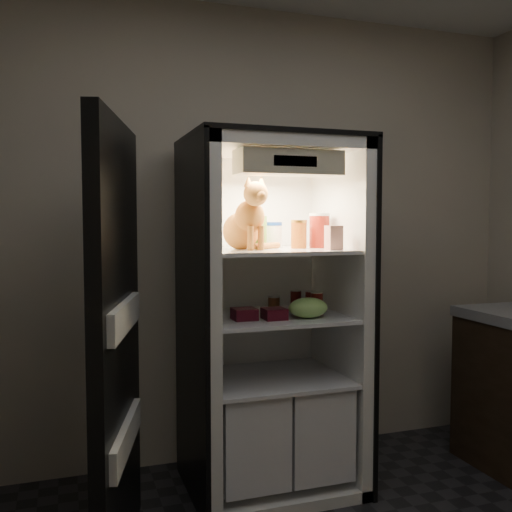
{
  "coord_description": "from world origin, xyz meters",
  "views": [
    {
      "loc": [
        -1.04,
        -1.49,
        1.44
      ],
      "look_at": [
        -0.1,
        1.32,
        1.25
      ],
      "focal_mm": 40.0,
      "sensor_mm": 36.0,
      "label": 1
    }
  ],
  "objects_px": {
    "refrigerator": "(269,340)",
    "tabby_cat": "(246,222)",
    "mayo_tub": "(273,235)",
    "soda_can_a": "(296,300)",
    "grape_bag": "(308,308)",
    "berry_box_left": "(244,314)",
    "soda_can_c": "(317,304)",
    "parmesan_shaker": "(261,232)",
    "salsa_jar": "(299,234)",
    "pepper_jar": "(319,230)",
    "condiment_jar": "(274,304)",
    "cream_carton": "(334,238)",
    "berry_box_right": "(274,314)",
    "soda_can_b": "(311,302)"
  },
  "relations": [
    {
      "from": "mayo_tub",
      "to": "berry_box_left",
      "type": "relative_size",
      "value": 1.21
    },
    {
      "from": "soda_can_a",
      "to": "soda_can_c",
      "type": "relative_size",
      "value": 0.93
    },
    {
      "from": "condiment_jar",
      "to": "grape_bag",
      "type": "distance_m",
      "value": 0.26
    },
    {
      "from": "tabby_cat",
      "to": "condiment_jar",
      "type": "xyz_separation_m",
      "value": [
        0.19,
        0.09,
        -0.44
      ]
    },
    {
      "from": "parmesan_shaker",
      "to": "condiment_jar",
      "type": "relative_size",
      "value": 1.93
    },
    {
      "from": "tabby_cat",
      "to": "salsa_jar",
      "type": "relative_size",
      "value": 2.47
    },
    {
      "from": "parmesan_shaker",
      "to": "condiment_jar",
      "type": "height_order",
      "value": "parmesan_shaker"
    },
    {
      "from": "tabby_cat",
      "to": "mayo_tub",
      "type": "bearing_deg",
      "value": 22.78
    },
    {
      "from": "tabby_cat",
      "to": "soda_can_c",
      "type": "bearing_deg",
      "value": -23.1
    },
    {
      "from": "refrigerator",
      "to": "salsa_jar",
      "type": "height_order",
      "value": "refrigerator"
    },
    {
      "from": "mayo_tub",
      "to": "pepper_jar",
      "type": "xyz_separation_m",
      "value": [
        0.23,
        -0.1,
        0.02
      ]
    },
    {
      "from": "refrigerator",
      "to": "tabby_cat",
      "type": "height_order",
      "value": "refrigerator"
    },
    {
      "from": "refrigerator",
      "to": "cream_carton",
      "type": "xyz_separation_m",
      "value": [
        0.25,
        -0.26,
        0.56
      ]
    },
    {
      "from": "tabby_cat",
      "to": "mayo_tub",
      "type": "distance_m",
      "value": 0.25
    },
    {
      "from": "cream_carton",
      "to": "soda_can_b",
      "type": "distance_m",
      "value": 0.41
    },
    {
      "from": "soda_can_a",
      "to": "soda_can_c",
      "type": "height_order",
      "value": "soda_can_c"
    },
    {
      "from": "soda_can_b",
      "to": "berry_box_left",
      "type": "bearing_deg",
      "value": -165.28
    },
    {
      "from": "tabby_cat",
      "to": "soda_can_b",
      "type": "relative_size",
      "value": 3.24
    },
    {
      "from": "tabby_cat",
      "to": "soda_can_a",
      "type": "bearing_deg",
      "value": 5.45
    },
    {
      "from": "mayo_tub",
      "to": "condiment_jar",
      "type": "bearing_deg",
      "value": -102.82
    },
    {
      "from": "refrigerator",
      "to": "soda_can_a",
      "type": "relative_size",
      "value": 16.79
    },
    {
      "from": "tabby_cat",
      "to": "cream_carton",
      "type": "relative_size",
      "value": 3.04
    },
    {
      "from": "mayo_tub",
      "to": "berry_box_left",
      "type": "distance_m",
      "value": 0.51
    },
    {
      "from": "refrigerator",
      "to": "soda_can_a",
      "type": "bearing_deg",
      "value": 11.32
    },
    {
      "from": "parmesan_shaker",
      "to": "condiment_jar",
      "type": "distance_m",
      "value": 0.4
    },
    {
      "from": "parmesan_shaker",
      "to": "condiment_jar",
      "type": "bearing_deg",
      "value": 13.43
    },
    {
      "from": "refrigerator",
      "to": "condiment_jar",
      "type": "height_order",
      "value": "refrigerator"
    },
    {
      "from": "pepper_jar",
      "to": "soda_can_c",
      "type": "relative_size",
      "value": 1.56
    },
    {
      "from": "berry_box_left",
      "to": "berry_box_right",
      "type": "bearing_deg",
      "value": -13.67
    },
    {
      "from": "salsa_jar",
      "to": "soda_can_b",
      "type": "height_order",
      "value": "salsa_jar"
    },
    {
      "from": "refrigerator",
      "to": "tabby_cat",
      "type": "bearing_deg",
      "value": -157.25
    },
    {
      "from": "pepper_jar",
      "to": "berry_box_left",
      "type": "xyz_separation_m",
      "value": [
        -0.47,
        -0.13,
        -0.42
      ]
    },
    {
      "from": "salsa_jar",
      "to": "berry_box_left",
      "type": "relative_size",
      "value": 1.31
    },
    {
      "from": "parmesan_shaker",
      "to": "cream_carton",
      "type": "distance_m",
      "value": 0.4
    },
    {
      "from": "refrigerator",
      "to": "grape_bag",
      "type": "xyz_separation_m",
      "value": [
        0.14,
        -0.21,
        0.2
      ]
    },
    {
      "from": "berry_box_left",
      "to": "berry_box_right",
      "type": "relative_size",
      "value": 1.04
    },
    {
      "from": "soda_can_b",
      "to": "condiment_jar",
      "type": "distance_m",
      "value": 0.2
    },
    {
      "from": "pepper_jar",
      "to": "condiment_jar",
      "type": "height_order",
      "value": "pepper_jar"
    },
    {
      "from": "mayo_tub",
      "to": "grape_bag",
      "type": "distance_m",
      "value": 0.47
    },
    {
      "from": "refrigerator",
      "to": "soda_can_b",
      "type": "xyz_separation_m",
      "value": [
        0.23,
        -0.05,
        0.21
      ]
    },
    {
      "from": "parmesan_shaker",
      "to": "salsa_jar",
      "type": "height_order",
      "value": "parmesan_shaker"
    },
    {
      "from": "parmesan_shaker",
      "to": "cream_carton",
      "type": "relative_size",
      "value": 1.4
    },
    {
      "from": "salsa_jar",
      "to": "berry_box_right",
      "type": "relative_size",
      "value": 1.36
    },
    {
      "from": "salsa_jar",
      "to": "soda_can_a",
      "type": "xyz_separation_m",
      "value": [
        0.02,
        0.09,
        -0.37
      ]
    },
    {
      "from": "soda_can_c",
      "to": "refrigerator",
      "type": "bearing_deg",
      "value": 147.22
    },
    {
      "from": "soda_can_c",
      "to": "grape_bag",
      "type": "relative_size",
      "value": 0.58
    },
    {
      "from": "tabby_cat",
      "to": "grape_bag",
      "type": "xyz_separation_m",
      "value": [
        0.29,
        -0.15,
        -0.44
      ]
    },
    {
      "from": "mayo_tub",
      "to": "berry_box_left",
      "type": "xyz_separation_m",
      "value": [
        -0.24,
        -0.23,
        -0.39
      ]
    },
    {
      "from": "cream_carton",
      "to": "berry_box_right",
      "type": "distance_m",
      "value": 0.49
    },
    {
      "from": "mayo_tub",
      "to": "tabby_cat",
      "type": "bearing_deg",
      "value": -145.78
    }
  ]
}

